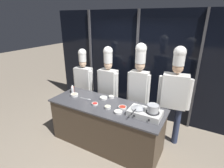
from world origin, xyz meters
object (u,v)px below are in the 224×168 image
object	(u,v)px
prep_bowl_garlic	(111,97)
prep_bowl_bell_pepper	(95,104)
prep_bowl_onion	(118,112)
prep_bowl_bean_sprouts	(104,98)
chef_line	(139,83)
stock_pot	(153,108)
prep_bowl_chili_flakes	(122,107)
prep_bowl_chicken	(74,95)
frying_pan	(138,107)
chef_pastry	(175,91)
portable_stove	(145,113)
chef_sous	(108,82)
prep_bowl_noodles	(108,107)
squeeze_bottle_clear	(72,90)
serving_spoon_slotted	(88,99)
squeeze_bottle_chili	(73,88)
chef_head	(84,79)

from	to	relation	value
prep_bowl_garlic	prep_bowl_bell_pepper	xyz separation A→B (m)	(-0.13, -0.42, -0.01)
prep_bowl_onion	prep_bowl_bean_sprouts	distance (m)	0.64
prep_bowl_garlic	chef_line	bearing A→B (deg)	34.17
stock_pot	prep_bowl_chili_flakes	world-z (taller)	stock_pot
prep_bowl_chicken	prep_bowl_onion	size ratio (longest dim) A/B	1.09
frying_pan	chef_line	xyz separation A→B (m)	(-0.25, 0.66, 0.18)
prep_bowl_bell_pepper	prep_bowl_chicken	bearing A→B (deg)	169.17
chef_line	chef_pastry	bearing A→B (deg)	-175.50
stock_pot	prep_bowl_onion	distance (m)	0.61
portable_stove	chef_line	size ratio (longest dim) A/B	0.27
frying_pan	chef_sous	bearing A→B (deg)	145.58
prep_bowl_noodles	squeeze_bottle_clear	bearing A→B (deg)	168.14
prep_bowl_bell_pepper	serving_spoon_slotted	bearing A→B (deg)	156.43
portable_stove	squeeze_bottle_chili	size ratio (longest dim) A/B	3.41
prep_bowl_bean_sprouts	prep_bowl_noodles	bearing A→B (deg)	-47.44
prep_bowl_bean_sprouts	prep_bowl_garlic	distance (m)	0.17
prep_bowl_chicken	prep_bowl_garlic	distance (m)	0.81
prep_bowl_onion	chef_sous	bearing A→B (deg)	130.07
squeeze_bottle_chili	prep_bowl_onion	size ratio (longest dim) A/B	1.09
frying_pan	prep_bowl_bean_sprouts	distance (m)	0.88
squeeze_bottle_chili	prep_bowl_onion	distance (m)	1.39
squeeze_bottle_clear	prep_bowl_chili_flakes	xyz separation A→B (m)	(1.29, -0.08, -0.06)
prep_bowl_chili_flakes	prep_bowl_bell_pepper	size ratio (longest dim) A/B	1.27
prep_bowl_chicken	serving_spoon_slotted	size ratio (longest dim) A/B	0.64
chef_head	chef_pastry	size ratio (longest dim) A/B	0.89
squeeze_bottle_clear	prep_bowl_garlic	xyz separation A→B (m)	(0.89, 0.21, -0.05)
stock_pot	prep_bowl_bean_sprouts	world-z (taller)	stock_pot
squeeze_bottle_clear	chef_sous	distance (m)	0.83
squeeze_bottle_chili	stock_pot	bearing A→B (deg)	-5.57
stock_pot	prep_bowl_noodles	bearing A→B (deg)	-173.28
prep_bowl_chili_flakes	prep_bowl_bell_pepper	xyz separation A→B (m)	(-0.54, -0.13, -0.00)
squeeze_bottle_clear	prep_bowl_onion	xyz separation A→B (m)	(1.30, -0.27, -0.06)
prep_bowl_chicken	prep_bowl_onion	xyz separation A→B (m)	(1.16, -0.17, -0.01)
chef_head	chef_sous	distance (m)	0.75
portable_stove	stock_pot	size ratio (longest dim) A/B	2.53
frying_pan	stock_pot	world-z (taller)	stock_pot
chef_line	prep_bowl_noodles	bearing A→B (deg)	65.10
prep_bowl_onion	prep_bowl_garlic	distance (m)	0.63
prep_bowl_noodles	serving_spoon_slotted	bearing A→B (deg)	167.78
prep_bowl_chili_flakes	prep_bowl_noodles	xyz separation A→B (m)	(-0.24, -0.14, 0.01)
prep_bowl_chili_flakes	prep_bowl_bean_sprouts	world-z (taller)	prep_bowl_bean_sprouts
prep_bowl_garlic	chef_pastry	xyz separation A→B (m)	(1.18, 0.41, 0.22)
serving_spoon_slotted	prep_bowl_chicken	bearing A→B (deg)	179.26
chef_head	chef_line	distance (m)	1.53
chef_head	prep_bowl_onion	bearing A→B (deg)	145.67
frying_pan	prep_bowl_onion	bearing A→B (deg)	-156.40
prep_bowl_onion	prep_bowl_chicken	bearing A→B (deg)	171.63
frying_pan	serving_spoon_slotted	bearing A→B (deg)	178.54
squeeze_bottle_clear	prep_bowl_chicken	distance (m)	0.17
stock_pot	chef_head	bearing A→B (deg)	160.21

